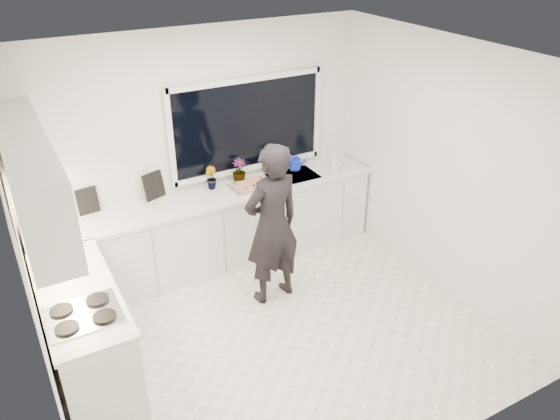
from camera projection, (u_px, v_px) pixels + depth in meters
floor at (274, 336)px, 5.42m from camera, size 4.00×3.50×0.02m
wall_back at (199, 150)px, 6.12m from camera, size 4.00×0.02×2.70m
wall_left at (27, 283)px, 3.91m from camera, size 0.02×3.50×2.70m
wall_right at (444, 171)px, 5.63m from camera, size 0.02×3.50×2.70m
ceiling at (272, 60)px, 4.12m from camera, size 4.00×3.50×0.02m
window at (248, 125)px, 6.26m from camera, size 1.80×0.02×1.00m
base_cabinets_back at (214, 232)px, 6.32m from camera, size 3.92×0.58×0.88m
base_cabinets_left at (87, 335)px, 4.76m from camera, size 0.58×1.60×0.88m
countertop_back at (212, 197)px, 6.09m from camera, size 3.94×0.62×0.04m
countertop_left at (77, 293)px, 4.54m from camera, size 0.62×1.60×0.04m
upper_cabinets at (32, 177)px, 4.31m from camera, size 0.34×2.10×0.70m
sink at (293, 179)px, 6.56m from camera, size 0.58×0.42×0.14m
faucet at (285, 161)px, 6.64m from camera, size 0.03×0.03×0.22m
stovetop at (83, 314)px, 4.25m from camera, size 0.56×0.48×0.03m
person at (272, 225)px, 5.56m from camera, size 0.69×0.50×1.78m
pizza_tray at (250, 186)px, 6.26m from camera, size 0.48×0.37×0.03m
pizza at (250, 185)px, 6.25m from camera, size 0.44×0.33×0.01m
watering_can at (295, 164)px, 6.68m from camera, size 0.15×0.15×0.13m
paper_towel_roll at (31, 220)px, 5.32m from camera, size 0.14×0.14×0.26m
knife_block at (39, 219)px, 5.39m from camera, size 0.15×0.12×0.22m
utensil_crock at (44, 262)px, 4.77m from camera, size 0.15×0.15×0.16m
picture_frame_large at (88, 201)px, 5.66m from camera, size 0.22×0.05×0.28m
picture_frame_small at (154, 185)px, 5.96m from camera, size 0.24×0.11×0.30m
herb_plants at (257, 167)px, 6.42m from camera, size 1.03×0.29×0.28m
soap_bottles at (335, 163)px, 6.57m from camera, size 0.18×0.12×0.27m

